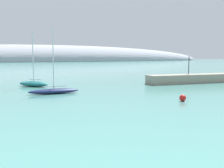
# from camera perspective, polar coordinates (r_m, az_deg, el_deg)

# --- Properties ---
(breakwater_rocks) EXTENTS (26.04, 4.61, 1.85)m
(breakwater_rocks) POSITION_cam_1_polar(r_m,az_deg,el_deg) (64.01, 17.82, 1.11)
(breakwater_rocks) COLOR gray
(breakwater_rocks) RESTS_ON ground
(distant_ridge) EXTENTS (349.93, 55.28, 29.99)m
(distant_ridge) POSITION_cam_1_polar(r_m,az_deg,el_deg) (263.74, -15.01, 4.41)
(distant_ridge) COLOR #999EA8
(distant_ridge) RESTS_ON ground
(sailboat_teal_mid_mooring) EXTENTS (6.18, 6.25, 10.47)m
(sailboat_teal_mid_mooring) POSITION_cam_1_polar(r_m,az_deg,el_deg) (55.44, -15.52, 0.15)
(sailboat_teal_mid_mooring) COLOR #1E6B70
(sailboat_teal_mid_mooring) RESTS_ON water
(sailboat_navy_outer_mooring) EXTENTS (7.78, 1.81, 10.13)m
(sailboat_navy_outer_mooring) POSITION_cam_1_polar(r_m,az_deg,el_deg) (44.39, -11.65, -1.31)
(sailboat_navy_outer_mooring) COLOR navy
(sailboat_navy_outer_mooring) RESTS_ON water
(mooring_buoy_red) EXTENTS (0.87, 0.87, 0.87)m
(mooring_buoy_red) POSITION_cam_1_polar(r_m,az_deg,el_deg) (37.58, 14.08, -2.74)
(mooring_buoy_red) COLOR red
(mooring_buoy_red) RESTS_ON water
(harbor_lamp_post) EXTENTS (0.36, 0.36, 4.15)m
(harbor_lamp_post) POSITION_cam_1_polar(r_m,az_deg,el_deg) (62.01, 15.26, 4.27)
(harbor_lamp_post) COLOR black
(harbor_lamp_post) RESTS_ON breakwater_rocks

